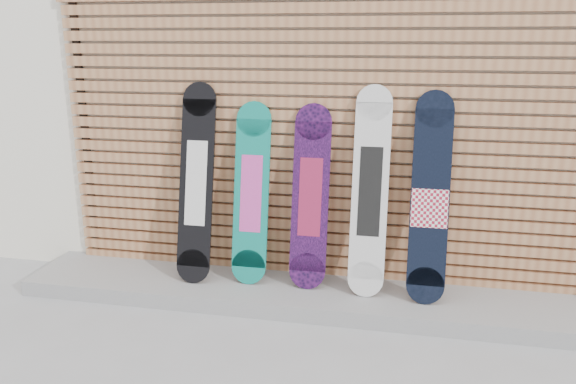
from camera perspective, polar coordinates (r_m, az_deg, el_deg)
name	(u,v)px	position (r m, az deg, el deg)	size (l,w,h in m)	color
ground	(324,351)	(3.80, 3.72, -15.83)	(80.00, 80.00, 0.00)	#939396
building	(413,52)	(6.72, 12.59, 13.67)	(12.00, 5.00, 3.60)	white
concrete_step	(317,295)	(4.38, 3.00, -10.42)	(4.60, 0.70, 0.12)	gray
slat_wall	(325,141)	(4.30, 3.80, 5.20)	(4.26, 0.08, 2.29)	#A86D46
snowboard_0	(196,183)	(4.40, -9.29, 0.90)	(0.27, 0.38, 1.53)	black
snowboard_1	(251,194)	(4.32, -3.74, -0.16)	(0.27, 0.31, 1.39)	#0D7D6F
snowboard_2	(310,197)	(4.23, 2.29, -0.51)	(0.28, 0.31, 1.38)	black
snowboard_3	(370,192)	(4.14, 8.33, 0.04)	(0.26, 0.35, 1.53)	silver
snowboard_4	(430,199)	(4.13, 14.22, -0.71)	(0.27, 0.39, 1.50)	black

